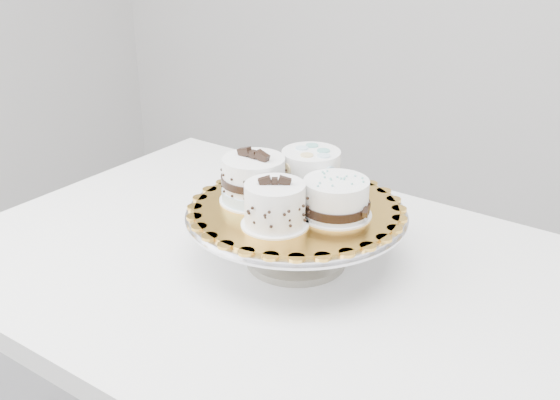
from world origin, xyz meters
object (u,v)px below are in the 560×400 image
at_px(table, 291,314).
at_px(cake_ribbon, 336,199).
at_px(cake_board, 297,208).
at_px(cake_stand, 296,227).
at_px(cake_swirl, 275,206).
at_px(cake_dots, 311,171).
at_px(cake_banded, 254,181).

relative_size(table, cake_ribbon, 10.24).
xyz_separation_m(cake_board, cake_ribbon, (0.07, 0.00, 0.03)).
bearing_deg(cake_stand, cake_swirl, -90.90).
bearing_deg(cake_stand, cake_ribbon, 0.42).
bearing_deg(cake_swirl, cake_ribbon, 20.73).
distance_m(cake_board, cake_dots, 0.08).
bearing_deg(cake_stand, cake_banded, -173.61).
bearing_deg(cake_swirl, table, 57.93).
xyz_separation_m(cake_stand, cake_banded, (-0.07, -0.01, 0.07)).
bearing_deg(cake_board, cake_stand, 180.00).
distance_m(cake_stand, cake_dots, 0.10).
distance_m(table, cake_board, 0.18).
xyz_separation_m(cake_stand, cake_ribbon, (0.07, 0.00, 0.06)).
xyz_separation_m(cake_board, cake_dots, (-0.01, 0.07, 0.04)).
height_order(table, cake_ribbon, cake_ribbon).
height_order(cake_board, cake_ribbon, cake_ribbon).
distance_m(table, cake_stand, 0.15).
bearing_deg(cake_banded, table, -1.96).
distance_m(cake_stand, cake_ribbon, 0.09).
xyz_separation_m(cake_board, cake_swirl, (-0.00, -0.07, 0.03)).
bearing_deg(cake_dots, table, -95.22).
bearing_deg(cake_swirl, cake_stand, 62.87).
bearing_deg(cake_ribbon, cake_stand, 167.46).
bearing_deg(table, cake_ribbon, 30.25).
height_order(table, cake_banded, cake_banded).
xyz_separation_m(cake_stand, cake_board, (0.00, 0.00, 0.03)).
height_order(table, cake_board, cake_board).
bearing_deg(cake_banded, cake_stand, 16.28).
xyz_separation_m(table, cake_stand, (-0.00, 0.02, 0.15)).
bearing_deg(cake_dots, cake_banded, -142.87).
relative_size(cake_stand, cake_banded, 3.05).
height_order(cake_stand, cake_board, cake_board).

